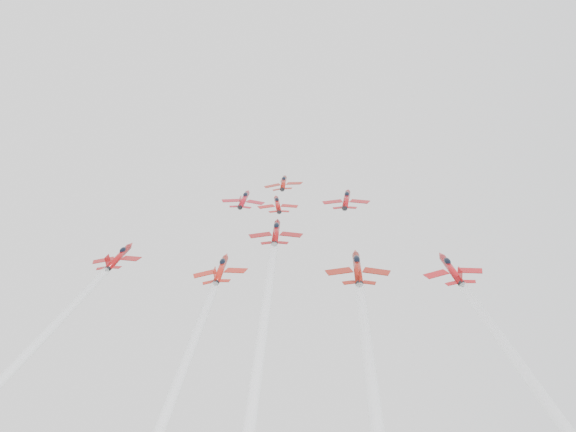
{
  "coord_description": "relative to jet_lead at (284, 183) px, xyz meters",
  "views": [
    {
      "loc": [
        6.15,
        -121.15,
        130.15
      ],
      "look_at": [
        0.0,
        2.0,
        148.28
      ],
      "focal_mm": 40.0,
      "sensor_mm": 36.0,
      "label": 1
    }
  ],
  "objects": [
    {
      "name": "jet_center",
      "position": [
        0.18,
        -70.38,
        -37.96
      ],
      "size": [
        10.06,
        96.68,
        52.88
      ],
      "rotation": [
        0.49,
        -0.01,
        0.01
      ],
      "color": "maroon"
    },
    {
      "name": "jet_rear_farleft",
      "position": [
        -26.1,
        -74.72,
        -40.3
      ],
      "size": [
        8.79,
        84.44,
        46.19
      ],
      "rotation": [
        0.49,
        -0.05,
        -0.13
      ],
      "color": "maroon"
    },
    {
      "name": "jet_row2_left",
      "position": [
        -7.94,
        -10.49,
        -5.64
      ],
      "size": [
        9.31,
        12.05,
        7.16
      ],
      "rotation": [
        0.49,
        0.08,
        -0.02
      ],
      "color": "#A40F1D"
    },
    {
      "name": "jet_row2_center",
      "position": [
        -0.45,
        -13.5,
        -7.27
      ],
      "size": [
        8.53,
        11.04,
        6.56
      ],
      "rotation": [
        0.49,
        -0.04,
        0.13
      ],
      "color": "#A7100F"
    },
    {
      "name": "jet_lead",
      "position": [
        0.0,
        0.0,
        0.0
      ],
      "size": [
        9.03,
        11.68,
        6.94
      ],
      "rotation": [
        0.49,
        -0.09,
        -0.06
      ],
      "color": "maroon"
    },
    {
      "name": "jet_row2_right",
      "position": [
        13.95,
        -11.01,
        -5.92
      ],
      "size": [
        10.08,
        13.05,
        7.76
      ],
      "rotation": [
        0.49,
        0.01,
        -0.11
      ],
      "color": "#9D0E14"
    }
  ]
}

